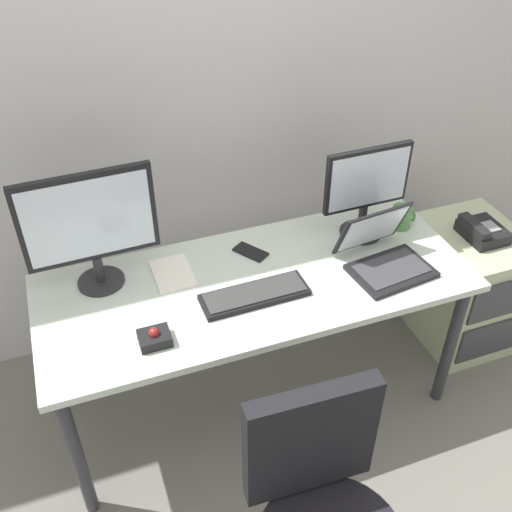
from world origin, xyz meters
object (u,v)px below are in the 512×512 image
(file_cabinet, at_px, (465,285))
(keyboard, at_px, (255,294))
(monitor_main, at_px, (89,224))
(monitor_side, at_px, (367,187))
(trackball_mouse, at_px, (155,338))
(cell_phone, at_px, (251,252))
(laptop, at_px, (384,255))
(desk_phone, at_px, (482,231))
(coffee_mug, at_px, (402,217))
(paper_notepad, at_px, (173,273))

(file_cabinet, bearing_deg, keyboard, -172.38)
(monitor_main, relative_size, monitor_side, 1.20)
(file_cabinet, distance_m, monitor_side, 0.87)
(trackball_mouse, distance_m, cell_phone, 0.60)
(trackball_mouse, bearing_deg, laptop, 6.24)
(monitor_side, bearing_deg, file_cabinet, -7.25)
(desk_phone, xyz_separation_m, monitor_main, (-1.68, 0.15, 0.35))
(keyboard, bearing_deg, trackball_mouse, -165.99)
(coffee_mug, height_order, cell_phone, coffee_mug)
(monitor_side, relative_size, trackball_mouse, 3.70)
(keyboard, relative_size, trackball_mouse, 3.75)
(file_cabinet, xyz_separation_m, coffee_mug, (-0.40, 0.06, 0.46))
(desk_phone, distance_m, monitor_side, 0.66)
(monitor_main, xyz_separation_m, paper_notepad, (0.27, -0.05, -0.27))
(monitor_main, xyz_separation_m, laptop, (1.08, -0.28, -0.22))
(monitor_side, relative_size, coffee_mug, 4.14)
(file_cabinet, relative_size, laptop, 1.76)
(keyboard, xyz_separation_m, paper_notepad, (-0.26, 0.24, -0.01))
(cell_phone, bearing_deg, laptop, -62.86)
(trackball_mouse, bearing_deg, desk_phone, 8.76)
(paper_notepad, bearing_deg, trackball_mouse, -113.29)
(monitor_main, height_order, cell_phone, monitor_main)
(keyboard, height_order, paper_notepad, keyboard)
(trackball_mouse, distance_m, coffee_mug, 1.21)
(laptop, bearing_deg, desk_phone, 12.68)
(file_cabinet, bearing_deg, desk_phone, -116.78)
(monitor_main, height_order, laptop, monitor_main)
(monitor_main, bearing_deg, trackball_mouse, -71.95)
(file_cabinet, height_order, cell_phone, cell_phone)
(monitor_main, relative_size, cell_phone, 3.45)
(laptop, bearing_deg, keyboard, -179.63)
(monitor_side, bearing_deg, monitor_main, 177.14)
(paper_notepad, bearing_deg, monitor_main, 170.28)
(monitor_main, height_order, paper_notepad, monitor_main)
(monitor_side, bearing_deg, trackball_mouse, -161.27)
(monitor_side, xyz_separation_m, keyboard, (-0.57, -0.23, -0.22))
(monitor_main, relative_size, keyboard, 1.19)
(monitor_side, xyz_separation_m, paper_notepad, (-0.83, 0.01, -0.23))
(laptop, xyz_separation_m, cell_phone, (-0.47, 0.26, -0.05))
(keyboard, xyz_separation_m, coffee_mug, (0.76, 0.22, 0.04))
(monitor_main, xyz_separation_m, cell_phone, (0.61, -0.02, -0.27))
(trackball_mouse, relative_size, cell_phone, 0.77)
(file_cabinet, distance_m, desk_phone, 0.34)
(desk_phone, height_order, cell_phone, cell_phone)
(file_cabinet, relative_size, paper_notepad, 2.91)
(monitor_side, distance_m, trackball_mouse, 1.05)
(desk_phone, relative_size, paper_notepad, 0.96)
(keyboard, distance_m, cell_phone, 0.28)
(cell_phone, bearing_deg, file_cabinet, -39.73)
(cell_phone, bearing_deg, desk_phone, -40.64)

